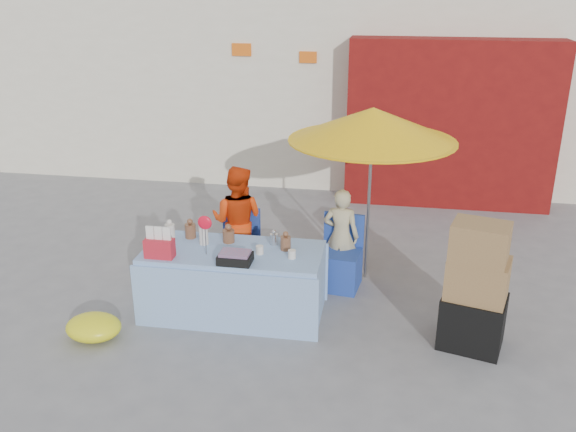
% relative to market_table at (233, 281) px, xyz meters
% --- Properties ---
extents(ground, '(80.00, 80.00, 0.00)m').
position_rel_market_table_xyz_m(ground, '(0.27, -0.17, -0.38)').
color(ground, slate).
rests_on(ground, ground).
extents(market_table, '(1.94, 0.92, 1.17)m').
position_rel_market_table_xyz_m(market_table, '(0.00, 0.00, 0.00)').
color(market_table, '#8DADE2').
rests_on(market_table, ground).
extents(chair_left, '(0.54, 0.53, 0.85)m').
position_rel_market_table_xyz_m(chair_left, '(-0.18, 0.81, -0.13)').
color(chair_left, '#223F9C').
rests_on(chair_left, ground).
extents(chair_right, '(0.54, 0.53, 0.85)m').
position_rel_market_table_xyz_m(chair_right, '(1.07, 0.81, -0.13)').
color(chair_right, '#223F9C').
rests_on(chair_right, ground).
extents(vendor_orange, '(0.73, 0.60, 1.38)m').
position_rel_market_table_xyz_m(vendor_orange, '(-0.19, 0.95, 0.31)').
color(vendor_orange, red).
rests_on(vendor_orange, ground).
extents(vendor_beige, '(0.46, 0.33, 1.17)m').
position_rel_market_table_xyz_m(vendor_beige, '(1.06, 0.95, 0.20)').
color(vendor_beige, tan).
rests_on(vendor_beige, ground).
extents(umbrella, '(1.90, 1.90, 2.09)m').
position_rel_market_table_xyz_m(umbrella, '(1.36, 1.10, 1.51)').
color(umbrella, gray).
rests_on(umbrella, ground).
extents(box_stack, '(0.70, 0.62, 1.31)m').
position_rel_market_table_xyz_m(box_stack, '(2.47, -0.23, 0.22)').
color(box_stack, black).
rests_on(box_stack, ground).
extents(tarp_bundle, '(0.70, 0.64, 0.26)m').
position_rel_market_table_xyz_m(tarp_bundle, '(-1.27, -0.76, -0.25)').
color(tarp_bundle, yellow).
rests_on(tarp_bundle, ground).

